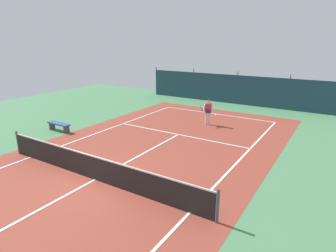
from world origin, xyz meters
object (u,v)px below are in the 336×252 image
at_px(tennis_ball_near_player, 148,126).
at_px(tennis_ball_by_sideline, 167,113).
at_px(courtside_bench, 59,125).
at_px(parked_car, 291,93).
at_px(tennis_player, 208,110).
at_px(tennis_ball_midcourt, 187,135).
at_px(tennis_net, 94,168).

relative_size(tennis_ball_near_player, tennis_ball_by_sideline, 1.00).
bearing_deg(tennis_ball_near_player, courtside_bench, -136.88).
distance_m(tennis_ball_near_player, parked_car, 13.77).
distance_m(tennis_player, courtside_bench, 9.04).
height_order(tennis_ball_midcourt, tennis_ball_by_sideline, same).
bearing_deg(courtside_bench, tennis_ball_by_sideline, 64.81).
xyz_separation_m(tennis_player, tennis_ball_near_player, (-3.00, -2.24, -0.93)).
bearing_deg(tennis_ball_by_sideline, parked_car, 52.81).
relative_size(tennis_ball_midcourt, parked_car, 0.02).
distance_m(tennis_ball_by_sideline, courtside_bench, 7.52).
xyz_separation_m(tennis_net, courtside_bench, (-6.31, 3.25, -0.14)).
relative_size(tennis_player, courtside_bench, 1.03).
height_order(tennis_player, tennis_ball_by_sideline, tennis_player).
distance_m(tennis_ball_midcourt, parked_car, 12.97).
height_order(tennis_player, courtside_bench, tennis_player).
xyz_separation_m(parked_car, courtside_bench, (-10.08, -15.88, -0.46)).
distance_m(tennis_ball_near_player, tennis_ball_by_sideline, 3.25).
relative_size(tennis_net, tennis_player, 6.17).
xyz_separation_m(tennis_net, tennis_ball_midcourt, (0.47, 6.61, -0.48)).
height_order(tennis_ball_midcourt, courtside_bench, courtside_bench).
bearing_deg(tennis_ball_by_sideline, tennis_ball_midcourt, -43.88).
relative_size(tennis_ball_by_sideline, courtside_bench, 0.04).
bearing_deg(tennis_net, parked_car, 78.84).
distance_m(tennis_net, tennis_ball_by_sideline, 10.53).
bearing_deg(tennis_ball_near_player, tennis_net, -70.40).
height_order(tennis_player, parked_car, parked_car).
bearing_deg(tennis_net, tennis_player, 86.53).
relative_size(tennis_ball_near_player, parked_car, 0.02).
xyz_separation_m(tennis_net, tennis_ball_near_player, (-2.45, 6.87, -0.48)).
xyz_separation_m(tennis_net, tennis_player, (0.55, 9.11, 0.45)).
height_order(tennis_ball_by_sideline, courtside_bench, courtside_bench).
distance_m(tennis_player, parked_car, 10.52).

